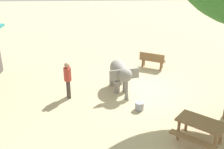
{
  "coord_description": "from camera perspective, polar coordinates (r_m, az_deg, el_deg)",
  "views": [
    {
      "loc": [
        -10.81,
        2.17,
        5.53
      ],
      "look_at": [
        0.24,
        1.68,
        0.8
      ],
      "focal_mm": 42.88,
      "sensor_mm": 36.0,
      "label": 1
    }
  ],
  "objects": [
    {
      "name": "wooden_bench",
      "position": [
        14.93,
        8.57,
        3.1
      ],
      "size": [
        1.02,
        1.42,
        0.88
      ],
      "rotation": [
        0.0,
        0.0,
        4.22
      ],
      "color": "brown",
      "rests_on": "ground_plane"
    },
    {
      "name": "picnic_table_near",
      "position": [
        9.25,
        18.38,
        -10.49
      ],
      "size": [
        2.1,
        2.1,
        0.78
      ],
      "rotation": [
        0.0,
        0.0,
        4.0
      ],
      "color": "olive",
      "rests_on": "ground_plane"
    },
    {
      "name": "feed_bucket",
      "position": [
        10.82,
        5.84,
        -6.71
      ],
      "size": [
        0.36,
        0.36,
        0.32
      ],
      "primitive_type": "cylinder",
      "color": "gray",
      "rests_on": "ground_plane"
    },
    {
      "name": "elephant",
      "position": [
        12.05,
        1.73,
        0.4
      ],
      "size": [
        1.98,
        1.37,
        1.36
      ],
      "rotation": [
        0.0,
        0.0,
        3.38
      ],
      "color": "gray",
      "rests_on": "ground_plane"
    },
    {
      "name": "person_handler",
      "position": [
        11.5,
        -9.43,
        -0.64
      ],
      "size": [
        0.48,
        0.32,
        1.62
      ],
      "rotation": [
        0.0,
        0.0,
        -1.22
      ],
      "color": "#3F3833",
      "rests_on": "ground_plane"
    },
    {
      "name": "ground_plane",
      "position": [
        12.33,
        7.9,
        -3.71
      ],
      "size": [
        60.0,
        60.0,
        0.0
      ],
      "primitive_type": "plane",
      "color": "tan"
    }
  ]
}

